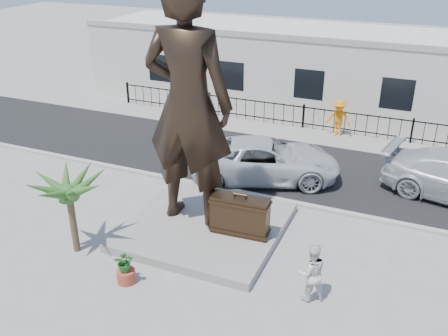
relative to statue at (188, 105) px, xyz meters
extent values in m
plane|color=#9E9991|center=(1.14, -1.72, -4.48)|extent=(100.00, 100.00, 0.00)
cube|color=black|center=(1.14, 6.28, -4.47)|extent=(40.00, 7.00, 0.01)
cube|color=#A5A399|center=(1.14, 2.78, -4.42)|extent=(40.00, 0.25, 0.12)
cube|color=#9E9991|center=(1.14, 10.28, -4.47)|extent=(40.00, 2.50, 0.02)
cube|color=gray|center=(0.64, -0.22, -4.33)|extent=(5.20, 5.20, 0.30)
cube|color=black|center=(1.14, 11.08, -3.88)|extent=(22.00, 0.10, 1.20)
cube|color=silver|center=(1.14, 15.28, -2.28)|extent=(28.00, 7.00, 4.40)
imported|color=black|center=(0.00, 0.00, 0.00)|extent=(3.07, 2.04, 8.36)
cube|color=#342416|center=(1.99, -0.36, -3.50)|extent=(1.97, 0.73, 1.36)
imported|color=silver|center=(4.91, -2.34, -3.58)|extent=(1.10, 1.04, 1.80)
imported|color=silver|center=(1.22, 4.49, -3.60)|extent=(6.84, 4.89, 1.73)
imported|color=orange|center=(3.08, 10.60, -3.51)|extent=(1.24, 0.73, 1.90)
cylinder|color=#A93E2C|center=(-0.32, -3.76, -4.28)|extent=(0.56, 0.56, 0.40)
imported|color=#205C1E|center=(-0.32, -3.76, -3.76)|extent=(0.74, 0.70, 0.65)
camera|label=1|loc=(7.12, -13.75, 5.05)|focal=40.00mm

